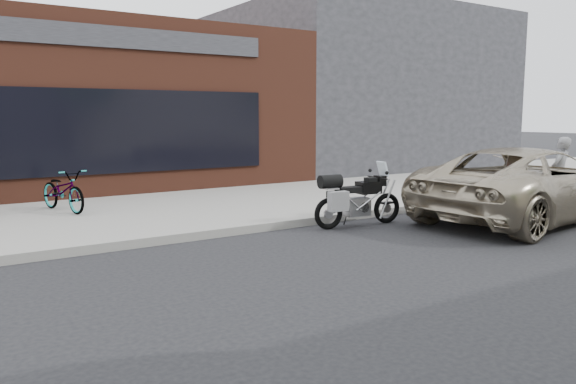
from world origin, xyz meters
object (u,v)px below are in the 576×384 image
object	(u,v)px
motorcycle	(354,199)
bicycle_front	(63,190)
minivan	(528,184)
pedestrian	(560,173)

from	to	relation	value
motorcycle	bicycle_front	size ratio (longest dim) A/B	1.18
motorcycle	minivan	world-z (taller)	minivan
bicycle_front	pedestrian	bearing A→B (deg)	-41.74
motorcycle	minivan	distance (m)	3.58
motorcycle	minivan	xyz separation A→B (m)	(3.29, -1.39, 0.21)
minivan	pedestrian	world-z (taller)	pedestrian
motorcycle	bicycle_front	world-z (taller)	motorcycle
pedestrian	bicycle_front	distance (m)	10.72
motorcycle	bicycle_front	bearing A→B (deg)	144.06
motorcycle	minivan	bearing A→B (deg)	-17.26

